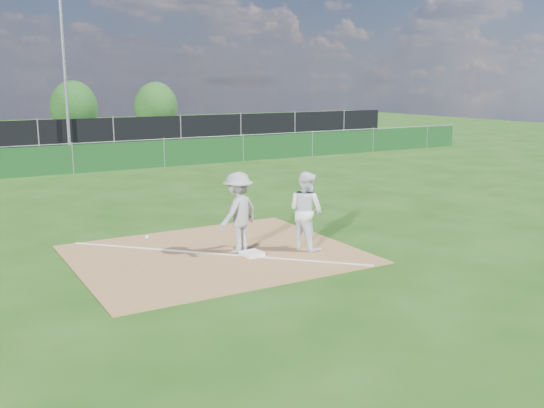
{
  "coord_description": "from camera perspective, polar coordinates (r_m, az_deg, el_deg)",
  "views": [
    {
      "loc": [
        -5.42,
        -10.83,
        3.77
      ],
      "look_at": [
        1.46,
        1.0,
        1.0
      ],
      "focal_mm": 40.0,
      "sensor_mm": 36.0,
      "label": 1
    }
  ],
  "objects": [
    {
      "name": "tree_right",
      "position": [
        46.41,
        -10.86,
        8.98
      ],
      "size": [
        3.17,
        3.17,
        3.76
      ],
      "color": "#382316",
      "rests_on": "ground"
    },
    {
      "name": "runner",
      "position": [
        13.76,
        3.21,
        -0.62
      ],
      "size": [
        0.88,
        1.02,
        1.8
      ],
      "primitive_type": "imported",
      "rotation": [
        0.0,
        0.0,
        1.83
      ],
      "color": "white",
      "rests_on": "ground"
    },
    {
      "name": "car_right",
      "position": [
        39.4,
        -12.15,
        6.77
      ],
      "size": [
        5.28,
        3.03,
        1.44
      ],
      "primitive_type": "imported",
      "rotation": [
        0.0,
        0.0,
        1.36
      ],
      "color": "black",
      "rests_on": "parking_lot"
    },
    {
      "name": "play_at_first",
      "position": [
        13.44,
        -3.22,
        -0.81
      ],
      "size": [
        2.8,
        1.11,
        1.81
      ],
      "color": "#AFAFB2",
      "rests_on": "infield_dirt"
    },
    {
      "name": "infield_dirt",
      "position": [
        13.55,
        -5.36,
        -4.73
      ],
      "size": [
        6.0,
        5.0,
        0.02
      ],
      "primitive_type": "cube",
      "color": "olive",
      "rests_on": "ground"
    },
    {
      "name": "car_mid",
      "position": [
        38.32,
        -23.87,
        5.87
      ],
      "size": [
        4.4,
        2.78,
        1.37
      ],
      "primitive_type": "imported",
      "rotation": [
        0.0,
        0.0,
        1.22
      ],
      "color": "black",
      "rests_on": "parking_lot"
    },
    {
      "name": "parking_lot",
      "position": [
        39.39,
        -22.23,
        5.12
      ],
      "size": [
        46.0,
        9.0,
        0.01
      ],
      "primitive_type": "cube",
      "color": "black",
      "rests_on": "ground"
    },
    {
      "name": "black_fence",
      "position": [
        34.38,
        -21.13,
        5.9
      ],
      "size": [
        46.0,
        0.04,
        1.8
      ],
      "primitive_type": "cube",
      "color": "black",
      "rests_on": "ground"
    },
    {
      "name": "green_fence",
      "position": [
        26.58,
        -18.25,
        4.02
      ],
      "size": [
        44.0,
        0.05,
        1.2
      ],
      "primitive_type": "cube",
      "color": "#0F3714",
      "rests_on": "ground"
    },
    {
      "name": "first_base",
      "position": [
        13.34,
        -1.88,
        -4.7
      ],
      "size": [
        0.45,
        0.45,
        0.09
      ],
      "primitive_type": "cube",
      "rotation": [
        0.0,
        0.0,
        0.09
      ],
      "color": "white",
      "rests_on": "infield_dirt"
    },
    {
      "name": "tree_mid",
      "position": [
        45.45,
        -18.15,
        8.64
      ],
      "size": [
        3.25,
        3.25,
        3.86
      ],
      "color": "#382316",
      "rests_on": "ground"
    },
    {
      "name": "foul_line",
      "position": [
        13.54,
        -5.37,
        -4.66
      ],
      "size": [
        5.01,
        5.01,
        0.01
      ],
      "primitive_type": "cube",
      "rotation": [
        0.0,
        0.0,
        0.79
      ],
      "color": "white",
      "rests_on": "infield_dirt"
    },
    {
      "name": "light_pole",
      "position": [
        34.24,
        -18.9,
        11.23
      ],
      "size": [
        0.16,
        0.16,
        8.0
      ],
      "primitive_type": "cylinder",
      "color": "slate",
      "rests_on": "ground"
    },
    {
      "name": "ground",
      "position": [
        21.85,
        -15.36,
        1.1
      ],
      "size": [
        90.0,
        90.0,
        0.0
      ],
      "primitive_type": "plane",
      "color": "#1C440E",
      "rests_on": "ground"
    }
  ]
}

